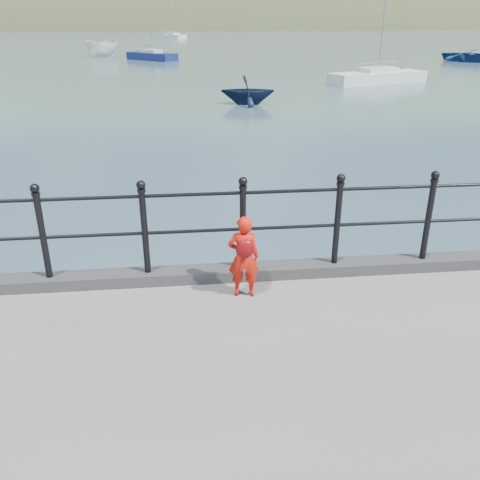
{
  "coord_description": "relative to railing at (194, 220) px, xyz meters",
  "views": [
    {
      "loc": [
        -0.07,
        -5.92,
        4.1
      ],
      "look_at": [
        0.56,
        -0.2,
        1.55
      ],
      "focal_mm": 38.0,
      "sensor_mm": 36.0,
      "label": 1
    }
  ],
  "objects": [
    {
      "name": "sailboat_port",
      "position": [
        -2.95,
        48.54,
        -1.48
      ],
      "size": [
        5.29,
        5.29,
        8.27
      ],
      "rotation": [
        0.0,
        0.0,
        -0.78
      ],
      "color": "navy",
      "rests_on": "ground"
    },
    {
      "name": "railing",
      "position": [
        0.0,
        0.0,
        0.0
      ],
      "size": [
        18.11,
        0.11,
        1.2
      ],
      "color": "black",
      "rests_on": "kerb"
    },
    {
      "name": "launch_navy",
      "position": [
        3.16,
        20.14,
        -1.13
      ],
      "size": [
        2.88,
        2.56,
        1.39
      ],
      "primitive_type": "imported",
      "rotation": [
        0.0,
        0.0,
        1.46
      ],
      "color": "black",
      "rests_on": "ground"
    },
    {
      "name": "launch_blue",
      "position": [
        27.8,
        43.16,
        -1.24
      ],
      "size": [
        6.7,
        6.84,
        1.16
      ],
      "primitive_type": "imported",
      "rotation": [
        0.0,
        0.0,
        0.72
      ],
      "color": "navy",
      "rests_on": "ground"
    },
    {
      "name": "ground",
      "position": [
        -0.0,
        0.15,
        -1.82
      ],
      "size": [
        600.0,
        600.0,
        0.0
      ],
      "primitive_type": "plane",
      "color": "#2D4251",
      "rests_on": "ground"
    },
    {
      "name": "sailboat_deep",
      "position": [
        -1.27,
        100.59,
        -1.48
      ],
      "size": [
        4.95,
        6.34,
        9.3
      ],
      "rotation": [
        0.0,
        0.0,
        -1.01
      ],
      "color": "silver",
      "rests_on": "ground"
    },
    {
      "name": "kerb",
      "position": [
        -0.0,
        -0.0,
        -0.75
      ],
      "size": [
        60.0,
        0.3,
        0.15
      ],
      "primitive_type": "cube",
      "color": "#28282B",
      "rests_on": "quay"
    },
    {
      "name": "child",
      "position": [
        0.56,
        -0.45,
        -0.31
      ],
      "size": [
        0.39,
        0.32,
        1.02
      ],
      "rotation": [
        0.0,
        0.0,
        3.04
      ],
      "color": "red",
      "rests_on": "quay"
    },
    {
      "name": "launch_white",
      "position": [
        -8.45,
        53.46,
        -0.94
      ],
      "size": [
        4.04,
        4.75,
        1.77
      ],
      "primitive_type": "imported",
      "rotation": [
        0.0,
        0.0,
        -0.61
      ],
      "color": "white",
      "rests_on": "ground"
    },
    {
      "name": "sailboat_near",
      "position": [
        12.76,
        27.93,
        -1.48
      ],
      "size": [
        7.03,
        4.07,
        9.26
      ],
      "rotation": [
        0.0,
        0.0,
        0.34
      ],
      "color": "silver",
      "rests_on": "ground"
    },
    {
      "name": "far_shore",
      "position": [
        38.34,
        239.56,
        -24.39
      ],
      "size": [
        830.0,
        200.0,
        156.0
      ],
      "color": "#333A21",
      "rests_on": "ground"
    }
  ]
}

